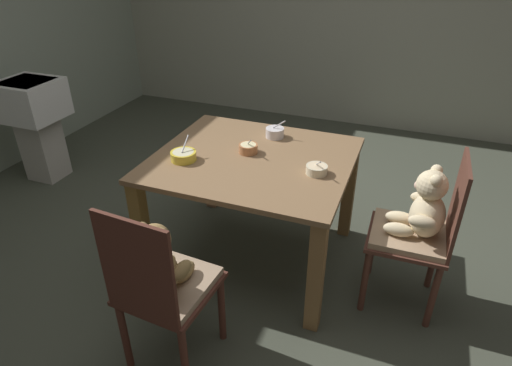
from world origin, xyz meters
name	(u,v)px	position (x,y,z in m)	size (l,w,h in m)	color
ground_plane	(253,256)	(0.00, 0.00, -0.02)	(5.20, 5.20, 0.04)	#424639
dining_table	(253,176)	(0.00, 0.00, 0.59)	(1.14, 1.02, 0.72)	olive
teddy_chair_near_front	(162,276)	(-0.08, -0.91, 0.54)	(0.42, 0.43, 0.94)	#4F291F
teddy_chair_near_right	(421,220)	(0.97, -0.07, 0.56)	(0.42, 0.39, 0.93)	#542F24
porridge_bowl_cream_near_right	(317,169)	(0.39, -0.06, 0.75)	(0.12, 0.12, 0.11)	beige
porridge_bowl_white_far_center	(275,132)	(0.03, 0.32, 0.75)	(0.13, 0.12, 0.12)	silver
porridge_bowl_yellow_near_left	(183,156)	(-0.36, -0.18, 0.75)	(0.15, 0.16, 0.13)	yellow
porridge_bowl_terracotta_center	(248,148)	(-0.05, 0.05, 0.75)	(0.11, 0.11, 0.11)	#BC7649
sink_basin	(35,116)	(-2.05, 0.37, 0.56)	(0.44, 0.42, 0.85)	#B7B2A8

